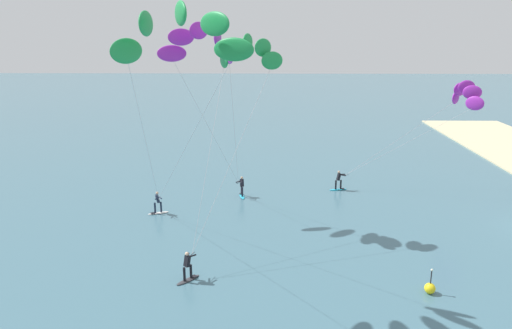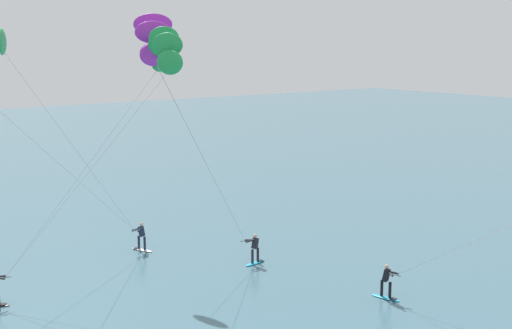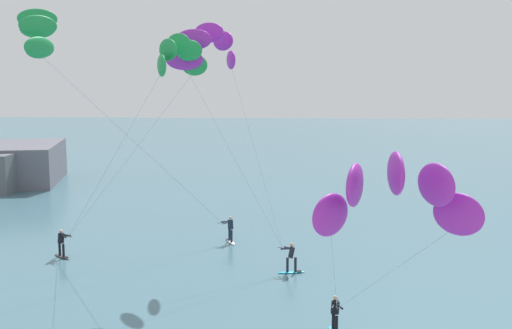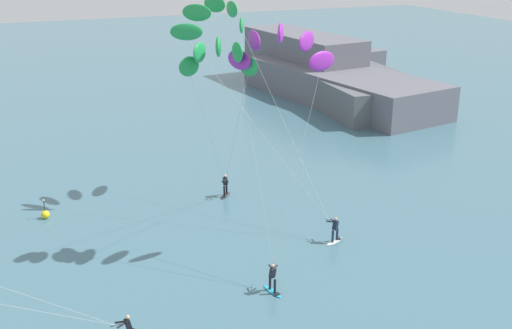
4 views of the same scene
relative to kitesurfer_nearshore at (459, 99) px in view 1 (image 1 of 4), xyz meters
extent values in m
ellipsoid|color=#23ADD1|center=(-0.64, 9.44, -7.58)|extent=(0.68, 1.54, 0.08)
cube|color=black|center=(-0.55, 9.04, -7.53)|extent=(0.34, 0.34, 0.02)
cylinder|color=black|center=(-0.68, 9.66, -7.15)|extent=(0.14, 0.14, 0.78)
cylinder|color=black|center=(-0.59, 9.23, -7.15)|extent=(0.14, 0.14, 0.78)
cube|color=black|center=(-0.64, 9.44, -6.46)|extent=(0.36, 0.38, 0.63)
sphere|color=tan|center=(-0.64, 9.44, -6.04)|extent=(0.20, 0.20, 0.20)
cylinder|color=black|center=(-0.60, 8.90, -6.31)|extent=(0.07, 0.55, 0.03)
cylinder|color=black|center=(-0.51, 9.18, -6.28)|extent=(0.34, 0.58, 0.15)
cylinder|color=black|center=(-0.73, 9.16, -6.28)|extent=(0.27, 0.60, 0.15)
ellipsoid|color=purple|center=(-1.59, -0.61, -0.15)|extent=(1.17, 1.27, 1.10)
ellipsoid|color=purple|center=(-0.99, -0.57, 0.62)|extent=(0.75, 1.44, 1.10)
ellipsoid|color=purple|center=(0.03, -0.50, 0.91)|extent=(0.41, 1.43, 1.10)
ellipsoid|color=purple|center=(1.06, -0.43, 0.62)|extent=(0.91, 1.41, 1.10)
ellipsoid|color=purple|center=(1.65, -0.39, -0.15)|extent=(1.27, 1.17, 1.10)
cylinder|color=#B2B2B7|center=(-1.09, 4.14, -3.38)|extent=(1.00, 9.52, 5.88)
cylinder|color=#B2B2B7|center=(0.53, 4.25, -3.38)|extent=(2.27, 9.30, 5.88)
ellipsoid|color=#333338|center=(-15.81, 19.67, -7.58)|extent=(1.35, 1.28, 0.08)
cube|color=black|center=(-15.50, 19.39, -7.53)|extent=(0.40, 0.40, 0.02)
cylinder|color=black|center=(-15.97, 19.82, -7.15)|extent=(0.14, 0.14, 0.78)
cylinder|color=black|center=(-15.64, 19.52, -7.15)|extent=(0.14, 0.14, 0.78)
cube|color=black|center=(-15.81, 19.67, -6.46)|extent=(0.44, 0.44, 0.63)
sphere|color=beige|center=(-15.81, 19.67, -6.04)|extent=(0.20, 0.20, 0.20)
cylinder|color=black|center=(-15.29, 19.47, -6.31)|extent=(0.52, 0.23, 0.03)
cylinder|color=black|center=(-15.51, 19.67, -6.28)|extent=(0.60, 0.09, 0.15)
cylinder|color=black|center=(-15.59, 19.47, -6.28)|extent=(0.50, 0.48, 0.15)
ellipsoid|color=#1E9347|center=(-8.82, 15.19, 3.50)|extent=(0.86, 1.43, 1.10)
ellipsoid|color=#1E9347|center=(-8.60, 15.75, 4.27)|extent=(1.24, 1.21, 1.10)
ellipsoid|color=#1E9347|center=(-8.22, 16.70, 4.56)|extent=(1.44, 0.81, 1.10)
ellipsoid|color=#1E9347|center=(-7.85, 17.66, 4.27)|extent=(1.42, 0.35, 1.10)
ellipsoid|color=#1E9347|center=(-7.63, 18.22, 3.50)|extent=(1.43, 0.86, 1.10)
cylinder|color=#B2B2B7|center=(-12.06, 17.33, -1.56)|extent=(6.50, 4.30, 9.52)
cylinder|color=#B2B2B7|center=(-11.46, 18.84, -1.56)|extent=(7.68, 1.27, 9.52)
ellipsoid|color=#23ADD1|center=(-2.41, 17.43, -7.58)|extent=(1.54, 0.65, 0.08)
cube|color=black|center=(-2.01, 17.52, -7.53)|extent=(0.33, 0.34, 0.02)
cylinder|color=black|center=(-2.63, 17.39, -7.15)|extent=(0.14, 0.14, 0.78)
cylinder|color=black|center=(-2.19, 17.48, -7.15)|extent=(0.14, 0.14, 0.78)
cube|color=black|center=(-2.41, 17.43, -6.46)|extent=(0.37, 0.36, 0.63)
sphere|color=tan|center=(-2.41, 17.43, -6.04)|extent=(0.20, 0.20, 0.20)
cylinder|color=black|center=(-2.90, 17.69, -6.31)|extent=(0.50, 0.28, 0.03)
cylinder|color=black|center=(-2.71, 17.46, -6.28)|extent=(0.61, 0.15, 0.15)
cylinder|color=black|center=(-2.60, 17.66, -6.28)|extent=(0.46, 0.52, 0.15)
ellipsoid|color=purple|center=(-6.01, 21.88, 3.79)|extent=(0.89, 1.98, 1.10)
ellipsoid|color=purple|center=(-6.40, 21.13, 4.86)|extent=(1.51, 1.72, 1.10)
ellipsoid|color=purple|center=(-7.06, 19.87, 5.27)|extent=(1.89, 1.20, 1.10)
ellipsoid|color=purple|center=(-7.72, 18.60, 4.86)|extent=(1.99, 0.50, 1.10)
ellipsoid|color=purple|center=(-8.11, 17.86, 3.79)|extent=(1.98, 0.89, 1.10)
cylinder|color=#B2B2B7|center=(-4.45, 19.78, -1.41)|extent=(3.13, 4.21, 9.81)
cylinder|color=#B2B2B7|center=(-5.50, 17.78, -1.41)|extent=(5.23, 0.19, 9.81)
ellipsoid|color=white|center=(-6.23, 23.38, -7.58)|extent=(0.90, 1.53, 0.08)
cube|color=black|center=(-6.38, 23.76, -7.53)|extent=(0.37, 0.37, 0.02)
cylinder|color=#192338|center=(-6.15, 23.17, -7.15)|extent=(0.14, 0.14, 0.78)
cylinder|color=#192338|center=(-6.31, 23.58, -7.15)|extent=(0.14, 0.14, 0.78)
cube|color=#192338|center=(-6.23, 23.38, -6.46)|extent=(0.40, 0.41, 0.63)
sphere|color=tan|center=(-6.23, 23.38, -6.04)|extent=(0.20, 0.20, 0.20)
cylinder|color=black|center=(-6.74, 23.17, -6.31)|extent=(0.52, 0.23, 0.03)
cylinder|color=#192338|center=(-6.44, 23.17, -6.28)|extent=(0.50, 0.48, 0.15)
cylinder|color=#192338|center=(-6.52, 23.38, -6.28)|extent=(0.60, 0.09, 0.15)
ellipsoid|color=#1E9347|center=(-17.34, 21.64, 4.41)|extent=(2.08, 1.14, 1.10)
ellipsoid|color=#1E9347|center=(-17.00, 20.80, 5.57)|extent=(2.13, 0.36, 1.10)
ellipsoid|color=#1E9347|center=(-16.44, 19.36, 6.01)|extent=(2.10, 1.08, 1.10)
ellipsoid|color=#1E9347|center=(-15.87, 17.92, 5.57)|extent=(1.75, 1.71, 1.10)
ellipsoid|color=#1E9347|center=(-15.54, 17.08, 4.41)|extent=(1.14, 2.08, 1.10)
cylinder|color=#B2B2B7|center=(-12.04, 22.41, -1.10)|extent=(10.61, 1.55, 10.44)
cylinder|color=#B2B2B7|center=(-11.14, 20.13, -1.10)|extent=(8.82, 6.11, 10.44)
sphere|color=yellow|center=(-16.81, 7.16, -7.34)|extent=(0.56, 0.56, 0.56)
cylinder|color=#262628|center=(-16.81, 7.16, -6.71)|extent=(0.06, 0.06, 0.70)
sphere|color=#F2F2CC|center=(-16.81, 7.16, -6.30)|extent=(0.12, 0.12, 0.12)
camera|label=1|loc=(-38.39, 15.55, 5.28)|focal=33.22mm
camera|label=2|loc=(-24.70, -12.43, 4.44)|focal=49.59mm
camera|label=3|loc=(-2.70, -16.87, 3.67)|focal=46.17mm
camera|label=4|loc=(23.90, 5.49, 10.04)|focal=43.75mm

